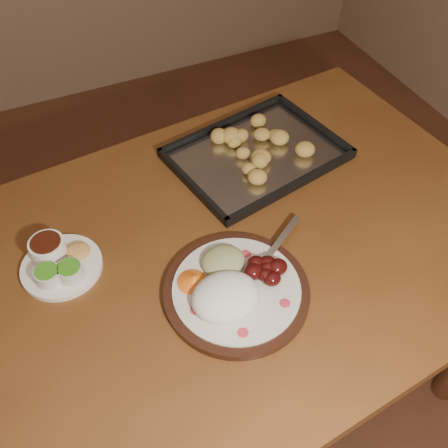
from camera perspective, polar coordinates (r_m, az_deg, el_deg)
name	(u,v)px	position (r m, az deg, el deg)	size (l,w,h in m)	color
dining_table	(202,283)	(1.17, -2.52, -6.70)	(1.58, 1.05, 0.75)	brown
dinner_plate	(233,288)	(1.02, 1.09, -7.31)	(0.36, 0.30, 0.07)	black
condiment_saucer	(58,262)	(1.12, -18.43, -4.13)	(0.17, 0.17, 0.06)	white
baking_tray	(257,153)	(1.31, 3.76, 8.10)	(0.47, 0.38, 0.04)	black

